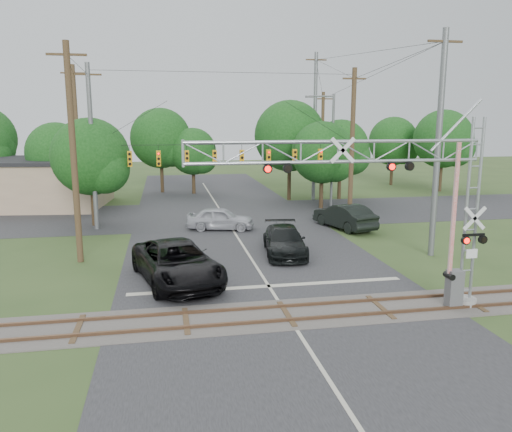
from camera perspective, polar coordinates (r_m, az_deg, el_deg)
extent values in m
plane|color=#344A22|center=(18.61, 5.05, -13.47)|extent=(160.00, 160.00, 0.00)
cube|color=#272729|center=(27.80, -0.45, -5.09)|extent=(14.00, 90.00, 0.02)
cube|color=#272729|center=(41.30, -3.82, 0.19)|extent=(90.00, 12.00, 0.02)
cube|color=#49433F|center=(20.38, 3.53, -11.15)|extent=(90.00, 3.20, 0.05)
cube|color=brown|center=(19.71, 4.05, -11.73)|extent=(90.00, 0.12, 0.14)
cube|color=brown|center=(21.00, 3.05, -10.26)|extent=(90.00, 0.12, 0.14)
cylinder|color=gray|center=(23.04, 22.68, -8.98)|extent=(0.98, 0.98, 0.33)
cube|color=silver|center=(22.14, 23.43, -3.97)|extent=(0.49, 0.03, 0.38)
cube|color=#5D5D60|center=(22.32, 21.70, -7.78)|extent=(0.60, 0.49, 1.63)
cube|color=red|center=(21.39, 21.70, 0.57)|extent=(0.15, 0.10, 5.42)
cylinder|color=slate|center=(36.69, -18.21, 7.37)|extent=(0.32, 0.32, 11.50)
cylinder|color=#463520|center=(39.01, 10.91, 7.89)|extent=(0.36, 0.36, 11.50)
cylinder|color=black|center=(36.65, -3.20, 8.18)|extent=(19.00, 0.03, 0.03)
cube|color=orange|center=(36.49, -14.22, 6.36)|extent=(0.30, 0.30, 1.10)
cube|color=orange|center=(36.42, -11.06, 6.48)|extent=(0.30, 0.30, 1.10)
cube|color=orange|center=(36.45, -7.90, 6.58)|extent=(0.30, 0.30, 1.10)
cube|color=orange|center=(36.60, -4.75, 6.66)|extent=(0.30, 0.30, 1.10)
cube|color=orange|center=(36.85, -1.63, 6.72)|extent=(0.30, 0.30, 1.10)
cube|color=orange|center=(37.21, 1.43, 6.76)|extent=(0.30, 0.30, 1.10)
cube|color=orange|center=(37.67, 4.43, 6.78)|extent=(0.30, 0.30, 1.10)
cube|color=orange|center=(38.23, 7.35, 6.79)|extent=(0.30, 0.30, 1.10)
imported|color=black|center=(24.21, -9.01, -5.29)|extent=(4.81, 7.56, 1.94)
imported|color=black|center=(28.94, 3.28, -2.84)|extent=(2.93, 5.76, 1.60)
imported|color=#B1B2B9|center=(35.48, -4.08, -0.28)|extent=(5.03, 2.92, 1.61)
imported|color=black|center=(36.28, 10.06, -0.02)|extent=(3.36, 5.75, 1.79)
cube|color=tan|center=(50.14, -27.17, 3.20)|extent=(18.88, 10.98, 3.99)
cylinder|color=slate|center=(44.88, 8.72, 7.31)|extent=(0.22, 0.22, 9.92)
cylinder|color=slate|center=(44.49, 7.52, 13.42)|extent=(2.20, 0.13, 0.13)
cube|color=#5D5D60|center=(44.17, 6.12, 13.40)|extent=(0.66, 0.28, 0.17)
cylinder|color=#463520|center=(45.33, -19.73, 8.29)|extent=(0.34, 0.34, 12.20)
cube|color=#463520|center=(45.47, -20.18, 15.09)|extent=(2.00, 0.12, 0.12)
cylinder|color=slate|center=(48.88, 6.73, 10.00)|extent=(0.34, 0.34, 13.92)
cube|color=#463520|center=(49.19, 6.90, 17.31)|extent=(2.00, 0.12, 0.12)
cylinder|color=#463520|center=(28.26, -20.14, 6.51)|extent=(0.34, 0.34, 11.66)
cube|color=#463520|center=(28.40, -20.84, 16.87)|extent=(2.00, 0.12, 0.12)
cylinder|color=slate|center=(29.64, 20.09, 7.50)|extent=(0.34, 0.34, 12.50)
cube|color=#463520|center=(29.90, 20.82, 18.17)|extent=(2.00, 0.12, 0.12)
cylinder|color=#463520|center=(53.71, 7.57, 8.25)|extent=(0.34, 0.34, 10.55)
cube|color=#463520|center=(53.70, 7.69, 13.13)|extent=(2.00, 0.12, 0.12)
cylinder|color=#3B2B1A|center=(48.06, -21.53, 3.03)|extent=(0.36, 0.36, 3.44)
sphere|color=#134213|center=(47.78, -21.79, 6.75)|extent=(5.32, 5.32, 5.32)
cylinder|color=#3B2B1A|center=(38.47, -18.09, 1.59)|extent=(0.36, 0.36, 3.60)
sphere|color=#134213|center=(38.11, -18.39, 6.46)|extent=(5.57, 5.57, 5.57)
cylinder|color=#3B2B1A|center=(54.60, -10.71, 4.81)|extent=(0.36, 0.36, 4.11)
sphere|color=#134213|center=(54.34, -10.85, 8.73)|extent=(6.35, 6.35, 6.35)
cylinder|color=#3B2B1A|center=(53.18, -7.15, 4.24)|extent=(0.36, 0.36, 3.16)
sphere|color=#134213|center=(52.93, -7.22, 7.34)|extent=(4.89, 4.89, 4.89)
cylinder|color=#3B2B1A|center=(48.66, 3.81, 4.42)|extent=(0.36, 0.36, 4.39)
sphere|color=#134213|center=(48.37, 3.87, 9.11)|extent=(6.78, 6.78, 6.78)
cylinder|color=#3B2B1A|center=(44.31, 7.48, 3.12)|extent=(0.36, 0.36, 3.48)
sphere|color=#134213|center=(43.99, 7.58, 7.21)|extent=(5.38, 5.38, 5.38)
cylinder|color=#3B2B1A|center=(49.95, 9.51, 3.98)|extent=(0.36, 0.36, 3.55)
sphere|color=#134213|center=(49.67, 9.63, 7.68)|extent=(5.49, 5.49, 5.49)
cylinder|color=#3B2B1A|center=(62.10, 15.24, 5.15)|extent=(0.36, 0.36, 3.71)
sphere|color=#134213|center=(61.88, 15.39, 8.25)|extent=(5.73, 5.73, 5.73)
cylinder|color=#3B2B1A|center=(58.07, 20.36, 4.64)|extent=(0.36, 0.36, 4.04)
sphere|color=#134213|center=(57.83, 20.60, 8.25)|extent=(6.24, 6.24, 6.24)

